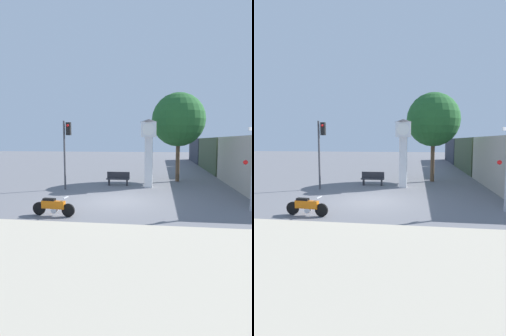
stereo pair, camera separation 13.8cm
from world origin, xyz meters
The scene contains 8 objects.
ground_plane centered at (0.00, 0.00, 0.00)m, with size 120.00×120.00×0.00m, color slate.
sidewalk_strip centered at (0.00, -6.94, 0.05)m, with size 36.00×6.00×0.10m.
motorcycle centered at (-2.23, -2.94, 0.39)m, with size 1.86×0.40×0.82m.
clock_tower centered at (1.36, 4.32, 3.00)m, with size 1.16×1.16×4.52m.
freight_train centered at (8.29, 15.49, 1.70)m, with size 2.80×32.57×3.40m.
traffic_light centered at (-3.75, 2.88, 2.98)m, with size 0.50×0.35×4.35m.
street_tree centered at (3.44, 7.15, 4.66)m, with size 3.99×3.99×6.67m.
bench centered at (-0.79, 4.90, 0.49)m, with size 1.60×0.44×0.92m.
Camera 1 is at (2.14, -13.05, 3.10)m, focal length 28.00 mm.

